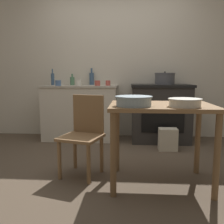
{
  "coord_description": "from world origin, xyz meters",
  "views": [
    {
      "loc": [
        0.23,
        -2.8,
        1.06
      ],
      "look_at": [
        0.0,
        0.42,
        0.58
      ],
      "focal_mm": 40.0,
      "sensor_mm": 36.0,
      "label": 1
    }
  ],
  "objects_px": {
    "chair": "(84,132)",
    "stock_pot": "(165,79)",
    "bottle_mid_left": "(92,78)",
    "cup_mid_right": "(58,83)",
    "stove": "(160,113)",
    "bottle_left": "(53,79)",
    "cup_center": "(97,83)",
    "cup_center_right": "(108,83)",
    "flour_sack": "(168,139)",
    "bottle_far_left": "(72,81)",
    "cup_center_left": "(78,83)",
    "work_table": "(161,118)",
    "mixing_bowl_small": "(134,100)",
    "mixing_bowl_large": "(185,102)"
  },
  "relations": [
    {
      "from": "chair",
      "to": "stock_pot",
      "type": "xyz_separation_m",
      "value": [
        1.04,
        1.49,
        0.56
      ]
    },
    {
      "from": "bottle_mid_left",
      "to": "cup_mid_right",
      "type": "distance_m",
      "value": 0.63
    },
    {
      "from": "stove",
      "to": "bottle_left",
      "type": "xyz_separation_m",
      "value": [
        -1.8,
        0.1,
        0.54
      ]
    },
    {
      "from": "cup_center",
      "to": "cup_center_right",
      "type": "distance_m",
      "value": 0.17
    },
    {
      "from": "stock_pot",
      "to": "cup_center",
      "type": "distance_m",
      "value": 1.08
    },
    {
      "from": "flour_sack",
      "to": "bottle_left",
      "type": "height_order",
      "value": "bottle_left"
    },
    {
      "from": "cup_center_right",
      "to": "chair",
      "type": "bearing_deg",
      "value": -95.7
    },
    {
      "from": "bottle_far_left",
      "to": "cup_center_left",
      "type": "xyz_separation_m",
      "value": [
        0.16,
        -0.26,
        -0.03
      ]
    },
    {
      "from": "work_table",
      "to": "flour_sack",
      "type": "relative_size",
      "value": 3.08
    },
    {
      "from": "cup_center",
      "to": "cup_center_right",
      "type": "height_order",
      "value": "same"
    },
    {
      "from": "mixing_bowl_small",
      "to": "bottle_left",
      "type": "xyz_separation_m",
      "value": [
        -1.33,
        1.92,
        0.17
      ]
    },
    {
      "from": "chair",
      "to": "bottle_mid_left",
      "type": "xyz_separation_m",
      "value": [
        -0.17,
        1.7,
        0.56
      ]
    },
    {
      "from": "chair",
      "to": "cup_center",
      "type": "distance_m",
      "value": 1.42
    },
    {
      "from": "mixing_bowl_large",
      "to": "cup_center",
      "type": "height_order",
      "value": "cup_center"
    },
    {
      "from": "mixing_bowl_large",
      "to": "cup_mid_right",
      "type": "distance_m",
      "value": 2.32
    },
    {
      "from": "bottle_mid_left",
      "to": "cup_mid_right",
      "type": "xyz_separation_m",
      "value": [
        -0.47,
        -0.42,
        -0.07
      ]
    },
    {
      "from": "bottle_far_left",
      "to": "mixing_bowl_small",
      "type": "bearing_deg",
      "value": -62.81
    },
    {
      "from": "stove",
      "to": "stock_pot",
      "type": "distance_m",
      "value": 0.55
    },
    {
      "from": "chair",
      "to": "mixing_bowl_large",
      "type": "bearing_deg",
      "value": -5.12
    },
    {
      "from": "chair",
      "to": "cup_center_left",
      "type": "relative_size",
      "value": 9.0
    },
    {
      "from": "bottle_mid_left",
      "to": "cup_center_left",
      "type": "height_order",
      "value": "bottle_mid_left"
    },
    {
      "from": "chair",
      "to": "mixing_bowl_small",
      "type": "xyz_separation_m",
      "value": [
        0.52,
        -0.36,
        0.38
      ]
    },
    {
      "from": "bottle_mid_left",
      "to": "bottle_far_left",
      "type": "bearing_deg",
      "value": -161.29
    },
    {
      "from": "flour_sack",
      "to": "bottle_mid_left",
      "type": "relative_size",
      "value": 1.11
    },
    {
      "from": "bottle_far_left",
      "to": "cup_center_left",
      "type": "height_order",
      "value": "bottle_far_left"
    },
    {
      "from": "bottle_far_left",
      "to": "cup_center",
      "type": "bearing_deg",
      "value": -29.51
    },
    {
      "from": "chair",
      "to": "cup_mid_right",
      "type": "xyz_separation_m",
      "value": [
        -0.64,
        1.29,
        0.49
      ]
    },
    {
      "from": "bottle_mid_left",
      "to": "cup_mid_right",
      "type": "relative_size",
      "value": 3.11
    },
    {
      "from": "work_table",
      "to": "mixing_bowl_large",
      "type": "bearing_deg",
      "value": -43.24
    },
    {
      "from": "chair",
      "to": "flour_sack",
      "type": "distance_m",
      "value": 1.42
    },
    {
      "from": "mixing_bowl_small",
      "to": "bottle_left",
      "type": "relative_size",
      "value": 1.24
    },
    {
      "from": "mixing_bowl_large",
      "to": "cup_center_right",
      "type": "height_order",
      "value": "cup_center_right"
    },
    {
      "from": "work_table",
      "to": "cup_center_right",
      "type": "xyz_separation_m",
      "value": [
        -0.65,
        1.61,
        0.28
      ]
    },
    {
      "from": "stove",
      "to": "chair",
      "type": "distance_m",
      "value": 1.76
    },
    {
      "from": "mixing_bowl_large",
      "to": "cup_center_left",
      "type": "height_order",
      "value": "cup_center_left"
    },
    {
      "from": "chair",
      "to": "cup_center_left",
      "type": "bearing_deg",
      "value": 119.93
    },
    {
      "from": "bottle_far_left",
      "to": "cup_center",
      "type": "relative_size",
      "value": 2.16
    },
    {
      "from": "stock_pot",
      "to": "cup_mid_right",
      "type": "xyz_separation_m",
      "value": [
        -1.68,
        -0.2,
        -0.07
      ]
    },
    {
      "from": "stove",
      "to": "work_table",
      "type": "distance_m",
      "value": 1.69
    },
    {
      "from": "cup_center_right",
      "to": "work_table",
      "type": "bearing_deg",
      "value": -68.06
    },
    {
      "from": "stove",
      "to": "bottle_left",
      "type": "distance_m",
      "value": 1.88
    },
    {
      "from": "work_table",
      "to": "mixing_bowl_large",
      "type": "height_order",
      "value": "mixing_bowl_large"
    },
    {
      "from": "bottle_mid_left",
      "to": "cup_center",
      "type": "bearing_deg",
      "value": -68.17
    },
    {
      "from": "flour_sack",
      "to": "mixing_bowl_large",
      "type": "height_order",
      "value": "mixing_bowl_large"
    },
    {
      "from": "chair",
      "to": "cup_mid_right",
      "type": "distance_m",
      "value": 1.52
    },
    {
      "from": "flour_sack",
      "to": "stock_pot",
      "type": "distance_m",
      "value": 1.02
    },
    {
      "from": "stock_pot",
      "to": "bottle_left",
      "type": "height_order",
      "value": "bottle_left"
    },
    {
      "from": "cup_center_left",
      "to": "stock_pot",
      "type": "bearing_deg",
      "value": 6.08
    },
    {
      "from": "mixing_bowl_small",
      "to": "cup_center_left",
      "type": "xyz_separation_m",
      "value": [
        -0.85,
        1.7,
        0.11
      ]
    },
    {
      "from": "stove",
      "to": "cup_center_right",
      "type": "height_order",
      "value": "cup_center_right"
    }
  ]
}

